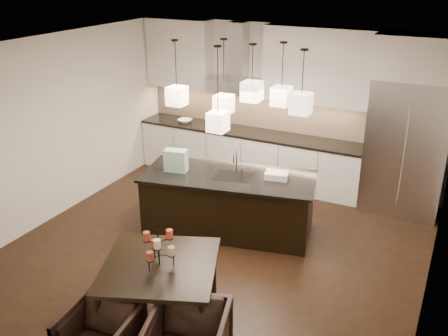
% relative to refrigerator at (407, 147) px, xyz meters
% --- Properties ---
extents(floor, '(5.50, 5.50, 0.02)m').
position_rel_refrigerator_xyz_m(floor, '(-2.10, -2.38, -1.08)').
color(floor, black).
rests_on(floor, ground).
extents(ceiling, '(5.50, 5.50, 0.02)m').
position_rel_refrigerator_xyz_m(ceiling, '(-2.10, -2.38, 1.73)').
color(ceiling, white).
rests_on(ceiling, wall_back).
extents(wall_back, '(5.50, 0.02, 2.80)m').
position_rel_refrigerator_xyz_m(wall_back, '(-2.10, 0.38, 0.32)').
color(wall_back, silver).
rests_on(wall_back, ground).
extents(wall_front, '(5.50, 0.02, 2.80)m').
position_rel_refrigerator_xyz_m(wall_front, '(-2.10, -5.14, 0.32)').
color(wall_front, silver).
rests_on(wall_front, ground).
extents(wall_left, '(0.02, 5.50, 2.80)m').
position_rel_refrigerator_xyz_m(wall_left, '(-4.86, -2.38, 0.32)').
color(wall_left, silver).
rests_on(wall_left, ground).
extents(wall_right, '(0.02, 5.50, 2.80)m').
position_rel_refrigerator_xyz_m(wall_right, '(0.66, -2.38, 0.32)').
color(wall_right, silver).
rests_on(wall_right, ground).
extents(refrigerator, '(1.20, 0.72, 2.15)m').
position_rel_refrigerator_xyz_m(refrigerator, '(0.00, 0.00, 0.00)').
color(refrigerator, '#B7B7BA').
rests_on(refrigerator, floor).
extents(fridge_panel, '(1.26, 0.72, 0.65)m').
position_rel_refrigerator_xyz_m(fridge_panel, '(0.00, 0.00, 1.40)').
color(fridge_panel, silver).
rests_on(fridge_panel, refrigerator).
extents(lower_cabinets, '(4.21, 0.62, 0.88)m').
position_rel_refrigerator_xyz_m(lower_cabinets, '(-2.73, 0.05, -0.64)').
color(lower_cabinets, silver).
rests_on(lower_cabinets, floor).
extents(countertop, '(4.21, 0.66, 0.04)m').
position_rel_refrigerator_xyz_m(countertop, '(-2.73, 0.05, -0.17)').
color(countertop, black).
rests_on(countertop, lower_cabinets).
extents(backsplash, '(4.21, 0.02, 0.63)m').
position_rel_refrigerator_xyz_m(backsplash, '(-2.73, 0.35, 0.16)').
color(backsplash, tan).
rests_on(backsplash, countertop).
extents(upper_cab_left, '(1.25, 0.35, 1.25)m').
position_rel_refrigerator_xyz_m(upper_cab_left, '(-4.20, 0.19, 1.10)').
color(upper_cab_left, silver).
rests_on(upper_cab_left, wall_back).
extents(upper_cab_right, '(1.85, 0.35, 1.25)m').
position_rel_refrigerator_xyz_m(upper_cab_right, '(-1.55, 0.19, 1.10)').
color(upper_cab_right, silver).
rests_on(upper_cab_right, wall_back).
extents(hood_canopy, '(0.90, 0.52, 0.24)m').
position_rel_refrigerator_xyz_m(hood_canopy, '(-3.03, 0.10, 0.65)').
color(hood_canopy, '#B7B7BA').
rests_on(hood_canopy, wall_back).
extents(hood_chimney, '(0.30, 0.28, 0.96)m').
position_rel_refrigerator_xyz_m(hood_chimney, '(-3.03, 0.21, 1.24)').
color(hood_chimney, '#B7B7BA').
rests_on(hood_chimney, hood_canopy).
extents(fruit_bowl, '(0.27, 0.27, 0.06)m').
position_rel_refrigerator_xyz_m(fruit_bowl, '(-4.02, 0.00, -0.12)').
color(fruit_bowl, silver).
rests_on(fruit_bowl, countertop).
extents(island_body, '(2.57, 1.44, 0.85)m').
position_rel_refrigerator_xyz_m(island_body, '(-2.20, -1.84, -0.65)').
color(island_body, black).
rests_on(island_body, floor).
extents(island_top, '(2.66, 1.53, 0.04)m').
position_rel_refrigerator_xyz_m(island_top, '(-2.20, -1.84, -0.20)').
color(island_top, black).
rests_on(island_top, island_body).
extents(faucet, '(0.14, 0.25, 0.37)m').
position_rel_refrigerator_xyz_m(faucet, '(-2.12, -1.73, 0.00)').
color(faucet, silver).
rests_on(faucet, island_top).
extents(tote_bag, '(0.36, 0.24, 0.33)m').
position_rel_refrigerator_xyz_m(tote_bag, '(-2.96, -2.04, -0.02)').
color(tote_bag, '#2A694A').
rests_on(tote_bag, island_top).
extents(food_container, '(0.37, 0.29, 0.10)m').
position_rel_refrigerator_xyz_m(food_container, '(-1.53, -1.64, -0.14)').
color(food_container, silver).
rests_on(food_container, island_top).
extents(dining_table, '(1.58, 1.58, 0.73)m').
position_rel_refrigerator_xyz_m(dining_table, '(-1.97, -4.02, -0.71)').
color(dining_table, black).
rests_on(dining_table, floor).
extents(candelabra, '(0.46, 0.46, 0.43)m').
position_rel_refrigerator_xyz_m(candelabra, '(-1.97, -4.02, -0.13)').
color(candelabra, black).
rests_on(candelabra, dining_table).
extents(candle_a, '(0.10, 0.10, 0.10)m').
position_rel_refrigerator_xyz_m(candle_a, '(-1.84, -3.97, -0.17)').
color(candle_a, beige).
rests_on(candle_a, candelabra).
extents(candle_b, '(0.10, 0.10, 0.10)m').
position_rel_refrigerator_xyz_m(candle_b, '(-2.07, -3.93, -0.17)').
color(candle_b, '#DD3F2B').
rests_on(candle_b, candelabra).
extents(candle_c, '(0.10, 0.10, 0.10)m').
position_rel_refrigerator_xyz_m(candle_c, '(-1.99, -4.15, -0.17)').
color(candle_c, '#A53E2E').
rests_on(candle_c, candelabra).
extents(candle_d, '(0.10, 0.10, 0.10)m').
position_rel_refrigerator_xyz_m(candle_d, '(-1.90, -3.90, -0.01)').
color(candle_d, '#DD3F2B').
rests_on(candle_d, candelabra).
extents(candle_e, '(0.10, 0.10, 0.10)m').
position_rel_refrigerator_xyz_m(candle_e, '(-2.09, -4.04, -0.01)').
color(candle_e, '#A53E2E').
rests_on(candle_e, candelabra).
extents(candle_f, '(0.10, 0.10, 0.10)m').
position_rel_refrigerator_xyz_m(candle_f, '(-1.90, -4.13, -0.01)').
color(candle_f, beige).
rests_on(candle_f, candelabra).
extents(pendant_a, '(0.24, 0.24, 0.26)m').
position_rel_refrigerator_xyz_m(pendant_a, '(-2.90, -2.04, 0.96)').
color(pendant_a, beige).
rests_on(pendant_a, ceiling).
extents(pendant_b, '(0.24, 0.24, 0.26)m').
position_rel_refrigerator_xyz_m(pendant_b, '(-2.37, -1.65, 0.81)').
color(pendant_b, beige).
rests_on(pendant_b, ceiling).
extents(pendant_c, '(0.24, 0.24, 0.26)m').
position_rel_refrigerator_xyz_m(pendant_c, '(-1.84, -1.89, 1.11)').
color(pendant_c, beige).
rests_on(pendant_c, ceiling).
extents(pendant_d, '(0.24, 0.24, 0.26)m').
position_rel_refrigerator_xyz_m(pendant_d, '(-1.54, -1.57, 1.00)').
color(pendant_d, beige).
rests_on(pendant_d, ceiling).
extents(pendant_e, '(0.24, 0.24, 0.26)m').
position_rel_refrigerator_xyz_m(pendant_e, '(-1.12, -2.00, 1.06)').
color(pendant_e, beige).
rests_on(pendant_e, ceiling).
extents(pendant_f, '(0.24, 0.24, 0.26)m').
position_rel_refrigerator_xyz_m(pendant_f, '(-2.17, -2.23, 0.74)').
color(pendant_f, beige).
rests_on(pendant_f, ceiling).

